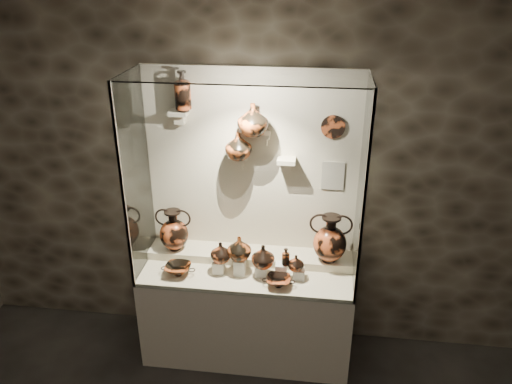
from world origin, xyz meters
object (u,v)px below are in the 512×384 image
Objects in this scene: lekythos_small at (286,256)px; kylix_right at (279,281)px; jug_a at (221,252)px; kylix_left at (178,269)px; lekythos_tall at (183,89)px; ovoid_vase_b at (253,119)px; jug_c at (263,256)px; jug_e at (296,263)px; amphora_left at (174,230)px; ovoid_vase_a at (238,146)px; amphora_right at (330,238)px; jug_b at (239,248)px.

kylix_right is (-0.04, -0.12, -0.15)m from lekythos_small.
kylix_left is at bearing 172.57° from jug_a.
ovoid_vase_b is (0.53, -0.05, -0.20)m from lekythos_tall.
jug_c is 0.69m from kylix_left.
lekythos_tall is (-0.82, 0.29, 1.20)m from lekythos_small.
lekythos_small is (-0.08, 0.00, 0.06)m from jug_e.
amphora_left is 0.80m from jug_c.
jug_c is at bearing -51.52° from ovoid_vase_a.
jug_e is at bearing -21.98° from jug_a.
amphora_right is 0.55m from jug_c.
lekythos_small is at bearing 64.21° from kylix_right.
kylix_left is 1.23× the size of ovoid_vase_a.
jug_e is 0.55× the size of kylix_right.
amphora_right is at bearing -4.55° from amphora_left.
amphora_left is 2.70× the size of jug_e.
jug_a is 1.29× the size of jug_e.
jug_c is at bearing 7.32° from kylix_left.
amphora_left reaches higher than jug_a.
kylix_left is 1.32m from ovoid_vase_b.
jug_e is at bearing -122.88° from amphora_right.
amphora_left reaches higher than jug_b.
jug_a is 0.51m from lekythos_small.
jug_e is 0.40× the size of lekythos_tall.
jug_c is at bearing 157.49° from jug_e.
jug_b is 1.49× the size of jug_e.
amphora_right is 1.13m from ovoid_vase_b.
jug_e is at bearing 5.86° from kylix_left.
ovoid_vase_a is at bearing 155.23° from jug_c.
jug_a is 1.04× the size of lekythos_small.
ovoid_vase_b is (0.08, 0.21, 0.98)m from jug_b.
lekythos_small is 0.20m from kylix_right.
amphora_right reaches higher than jug_a.
amphora_right is 0.54m from kylix_right.
lekythos_tall is 1.57× the size of ovoid_vase_a.
amphora_left is 0.89× the size of amphora_right.
ovoid_vase_a is (-0.40, 0.25, 0.79)m from lekythos_small.
jug_c is at bearing 12.35° from jug_b.
lekythos_small is (-0.34, -0.19, -0.07)m from amphora_right.
lekythos_tall reaches higher than ovoid_vase_b.
lekythos_small is 0.77× the size of ovoid_vase_a.
lekythos_tall is at bearing 152.66° from ovoid_vase_b.
lekythos_small is 0.63× the size of kylix_left.
lekythos_small is 1.07m from ovoid_vase_b.
ovoid_vase_a is (0.45, 0.31, 0.94)m from kylix_left.
ovoid_vase_b is (-0.62, 0.05, 0.94)m from amphora_right.
ovoid_vase_b reaches higher than ovoid_vase_a.
amphora_right is 1.53× the size of kylix_left.
amphora_right is 1.67× the size of kylix_right.
amphora_right is 1.23m from kylix_left.
lekythos_tall reaches higher than amphora_right.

